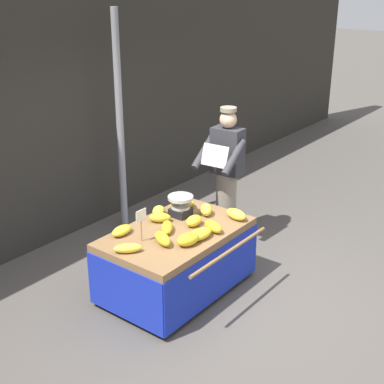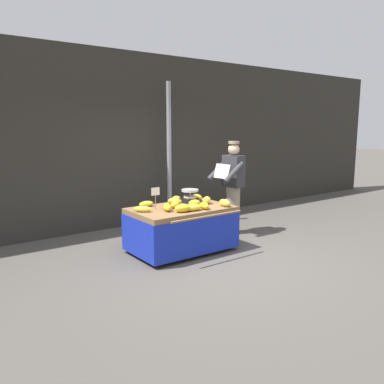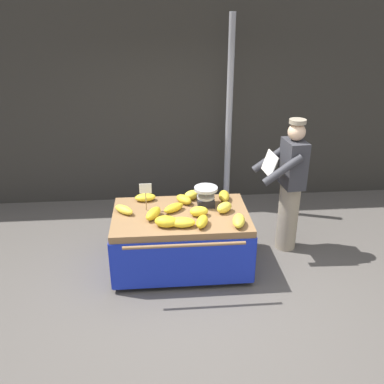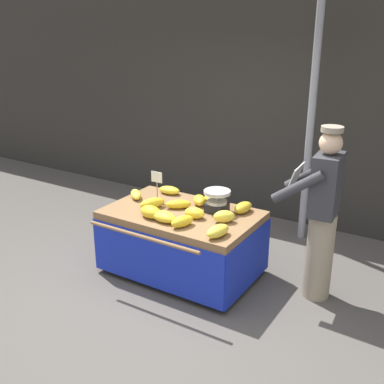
# 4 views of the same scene
# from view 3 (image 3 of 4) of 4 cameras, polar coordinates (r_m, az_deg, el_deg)

# --- Properties ---
(ground_plane) EXTENTS (60.00, 60.00, 0.00)m
(ground_plane) POSITION_cam_3_polar(r_m,az_deg,el_deg) (4.84, 0.54, -13.19)
(ground_plane) COLOR #514C47
(back_wall) EXTENTS (16.00, 0.24, 3.41)m
(back_wall) POSITION_cam_3_polar(r_m,az_deg,el_deg) (6.56, -1.55, 13.38)
(back_wall) COLOR #2D2B26
(back_wall) RESTS_ON ground
(street_pole) EXTENTS (0.09, 0.09, 2.84)m
(street_pole) POSITION_cam_3_polar(r_m,az_deg,el_deg) (6.18, 5.02, 9.90)
(street_pole) COLOR gray
(street_pole) RESTS_ON ground
(banana_cart) EXTENTS (1.60, 1.20, 0.72)m
(banana_cart) POSITION_cam_3_polar(r_m,az_deg,el_deg) (4.98, -1.52, -4.98)
(banana_cart) COLOR olive
(banana_cart) RESTS_ON ground
(weighing_scale) EXTENTS (0.28, 0.28, 0.23)m
(weighing_scale) POSITION_cam_3_polar(r_m,az_deg,el_deg) (5.03, 1.88, -0.58)
(weighing_scale) COLOR black
(weighing_scale) RESTS_ON banana_cart
(price_sign) EXTENTS (0.14, 0.01, 0.34)m
(price_sign) POSITION_cam_3_polar(r_m,az_deg,el_deg) (4.88, -6.31, 0.13)
(price_sign) COLOR #997A51
(price_sign) RESTS_ON banana_cart
(banana_bunch_0) EXTENTS (0.25, 0.23, 0.11)m
(banana_bunch_0) POSITION_cam_3_polar(r_m,az_deg,el_deg) (5.21, 0.02, -0.39)
(banana_bunch_0) COLOR yellow
(banana_bunch_0) RESTS_ON banana_cart
(banana_bunch_1) EXTENTS (0.25, 0.24, 0.12)m
(banana_bunch_1) POSITION_cam_3_polar(r_m,az_deg,el_deg) (4.90, 4.41, -2.10)
(banana_bunch_1) COLOR yellow
(banana_bunch_1) RESTS_ON banana_cart
(banana_bunch_2) EXTENTS (0.19, 0.29, 0.11)m
(banana_bunch_2) POSITION_cam_3_polar(r_m,az_deg,el_deg) (4.63, 6.35, -3.88)
(banana_bunch_2) COLOR yellow
(banana_bunch_2) RESTS_ON banana_cart
(banana_bunch_3) EXTENTS (0.29, 0.26, 0.09)m
(banana_bunch_3) POSITION_cam_3_polar(r_m,az_deg,el_deg) (4.91, -2.50, -2.16)
(banana_bunch_3) COLOR gold
(banana_bunch_3) RESTS_ON banana_cart
(banana_bunch_4) EXTENTS (0.31, 0.19, 0.10)m
(banana_bunch_4) POSITION_cam_3_polar(r_m,az_deg,el_deg) (4.58, -1.41, -4.12)
(banana_bunch_4) COLOR yellow
(banana_bunch_4) RESTS_ON banana_cart
(banana_bunch_5) EXTENTS (0.27, 0.27, 0.09)m
(banana_bunch_5) POSITION_cam_3_polar(r_m,az_deg,el_deg) (4.93, -9.21, -2.37)
(banana_bunch_5) COLOR yellow
(banana_bunch_5) RESTS_ON banana_cart
(banana_bunch_6) EXTENTS (0.26, 0.16, 0.09)m
(banana_bunch_6) POSITION_cam_3_polar(r_m,az_deg,el_deg) (5.20, -6.35, -0.73)
(banana_bunch_6) COLOR yellow
(banana_bunch_6) RESTS_ON banana_cart
(banana_bunch_7) EXTENTS (0.19, 0.28, 0.11)m
(banana_bunch_7) POSITION_cam_3_polar(r_m,az_deg,el_deg) (4.59, 1.39, -4.02)
(banana_bunch_7) COLOR gold
(banana_bunch_7) RESTS_ON banana_cart
(banana_bunch_8) EXTENTS (0.23, 0.31, 0.11)m
(banana_bunch_8) POSITION_cam_3_polar(r_m,az_deg,el_deg) (4.78, -5.26, -2.92)
(banana_bunch_8) COLOR gold
(banana_bunch_8) RESTS_ON banana_cart
(banana_bunch_9) EXTENTS (0.16, 0.27, 0.11)m
(banana_bunch_9) POSITION_cam_3_polar(r_m,az_deg,el_deg) (5.20, 4.36, -0.54)
(banana_bunch_9) COLOR gold
(banana_bunch_9) RESTS_ON banana_cart
(banana_bunch_10) EXTENTS (0.25, 0.27, 0.10)m
(banana_bunch_10) POSITION_cam_3_polar(r_m,az_deg,el_deg) (5.11, -1.10, -1.00)
(banana_bunch_10) COLOR gold
(banana_bunch_10) RESTS_ON banana_cart
(banana_bunch_11) EXTENTS (0.22, 0.15, 0.11)m
(banana_bunch_11) POSITION_cam_3_polar(r_m,az_deg,el_deg) (4.81, 0.95, -2.64)
(banana_bunch_11) COLOR yellow
(banana_bunch_11) RESTS_ON banana_cart
(banana_bunch_12) EXTENTS (0.28, 0.21, 0.12)m
(banana_bunch_12) POSITION_cam_3_polar(r_m,az_deg,el_deg) (4.59, -3.53, -4.01)
(banana_bunch_12) COLOR gold
(banana_bunch_12) RESTS_ON banana_cart
(vendor_person) EXTENTS (0.60, 0.55, 1.71)m
(vendor_person) POSITION_cam_3_polar(r_m,az_deg,el_deg) (5.34, 13.09, 0.80)
(vendor_person) COLOR gray
(vendor_person) RESTS_ON ground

